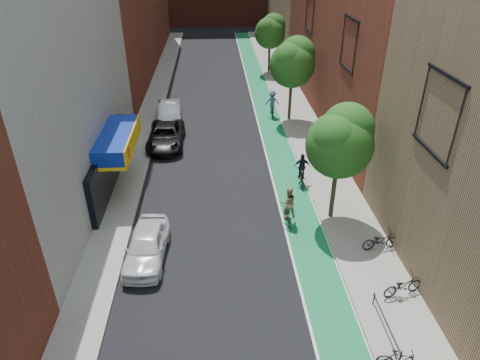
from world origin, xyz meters
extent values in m
cube|color=#157645|center=(4.00, 26.00, 0.01)|extent=(2.00, 68.00, 0.01)
cube|color=gray|center=(-6.00, 26.00, 0.07)|extent=(2.00, 68.00, 0.15)
cube|color=gray|center=(6.50, 26.00, 0.07)|extent=(3.00, 68.00, 0.15)
cube|color=silver|center=(-11.00, 14.00, 6.00)|extent=(8.00, 20.00, 12.00)
cylinder|color=#332619|center=(5.60, 10.00, 1.65)|extent=(0.24, 0.24, 3.30)
sphere|color=#1F4E15|center=(5.60, 10.00, 4.38)|extent=(3.36, 3.36, 3.36)
sphere|color=#1F4E15|center=(6.00, 10.30, 5.10)|extent=(2.64, 2.64, 2.64)
sphere|color=#1F4E15|center=(5.30, 9.70, 4.86)|extent=(2.40, 2.40, 2.40)
cylinder|color=#332619|center=(5.60, 24.00, 1.73)|extent=(0.24, 0.24, 3.47)
sphere|color=#1F4E15|center=(5.60, 24.00, 4.60)|extent=(3.53, 3.53, 3.53)
sphere|color=#1F4E15|center=(6.00, 24.30, 5.36)|extent=(2.77, 2.77, 2.77)
sphere|color=#1F4E15|center=(5.30, 23.70, 5.10)|extent=(2.52, 2.52, 2.52)
cylinder|color=#332619|center=(5.60, 38.00, 1.59)|extent=(0.24, 0.24, 3.19)
sphere|color=#1F4E15|center=(5.60, 38.00, 4.23)|extent=(3.25, 3.25, 3.25)
sphere|color=#1F4E15|center=(6.00, 38.30, 4.93)|extent=(2.55, 2.55, 2.55)
sphere|color=#1F4E15|center=(5.30, 37.70, 4.70)|extent=(2.32, 2.32, 2.32)
imported|color=white|center=(-3.87, 7.28, 0.75)|extent=(1.98, 4.48, 1.50)
imported|color=black|center=(-4.08, 19.86, 0.74)|extent=(2.48, 5.35, 1.48)
imported|color=#9A9CA2|center=(-4.15, 24.11, 0.83)|extent=(2.17, 5.14, 1.65)
imported|color=black|center=(3.20, 9.68, 0.48)|extent=(0.59, 1.62, 0.95)
imported|color=tan|center=(3.20, 9.78, 1.24)|extent=(0.92, 0.75, 1.77)
imported|color=black|center=(4.70, 13.67, 0.46)|extent=(0.78, 1.82, 0.93)
imported|color=black|center=(4.70, 13.77, 1.18)|extent=(1.01, 0.50, 1.67)
imported|color=black|center=(4.33, 25.03, 0.48)|extent=(0.50, 1.60, 0.96)
imported|color=#415975|center=(4.33, 25.13, 1.27)|extent=(1.20, 0.72, 1.83)
imported|color=black|center=(7.17, 4.08, 0.63)|extent=(1.93, 1.09, 0.96)
imported|color=black|center=(7.29, 7.12, 0.63)|extent=(1.91, 0.88, 0.97)
camera|label=1|loc=(-0.47, -8.75, 13.44)|focal=32.00mm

